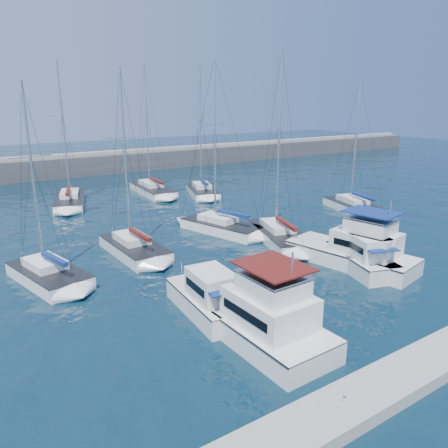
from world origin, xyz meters
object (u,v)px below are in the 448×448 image
sailboat_mid_d (279,235)px  motor_yacht_port_inner (260,318)px  motor_yacht_stbd_inner (356,251)px  sailboat_back_c (202,191)px  sailboat_back_a (70,200)px  sailboat_mid_c (222,226)px  sailboat_mid_a (49,275)px  sailboat_mid_e (355,207)px  sailboat_back_b (152,190)px  motor_yacht_port_outer (208,299)px  motor_yacht_stbd_outer (362,258)px  sailboat_mid_b (134,248)px

sailboat_mid_d → motor_yacht_port_inner: bearing=-115.7°
motor_yacht_stbd_inner → sailboat_back_c: 27.42m
sailboat_back_a → sailboat_mid_c: bearing=-47.4°
sailboat_mid_a → sailboat_mid_e: (32.24, 1.57, -0.01)m
motor_yacht_port_inner → sailboat_mid_e: size_ratio=0.65×
sailboat_mid_d → sailboat_back_b: 24.25m
motor_yacht_port_outer → motor_yacht_stbd_outer: same height
motor_yacht_stbd_outer → sailboat_mid_a: sailboat_mid_a is taller
motor_yacht_port_inner → sailboat_back_c: (15.23, 31.32, -0.59)m
sailboat_mid_d → sailboat_mid_b: bearing=-179.6°
sailboat_mid_c → sailboat_mid_e: size_ratio=1.11×
motor_yacht_port_outer → sailboat_mid_c: bearing=58.5°
sailboat_mid_a → sailboat_mid_c: bearing=-1.7°
sailboat_back_a → sailboat_back_c: sailboat_back_a is taller
sailboat_mid_e → sailboat_back_a: size_ratio=0.86×
motor_yacht_stbd_outer → sailboat_back_c: size_ratio=0.42×
sailboat_back_b → sailboat_back_c: (4.85, -4.58, 0.02)m
sailboat_mid_e → sailboat_back_b: 25.39m
sailboat_mid_b → sailboat_mid_e: size_ratio=1.03×
motor_yacht_stbd_inner → sailboat_mid_a: (-19.48, 9.37, -0.61)m
sailboat_mid_b → sailboat_back_c: (15.74, 15.89, 0.02)m
sailboat_mid_d → sailboat_mid_e: 14.03m
sailboat_back_a → sailboat_mid_b: bearing=-73.3°
sailboat_mid_b → motor_yacht_stbd_outer: bearing=-46.6°
motor_yacht_stbd_inner → sailboat_mid_e: size_ratio=0.70×
motor_yacht_port_outer → motor_yacht_stbd_inner: bearing=6.3°
motor_yacht_port_outer → sailboat_mid_a: bearing=128.2°
motor_yacht_port_outer → motor_yacht_stbd_outer: 12.64m
motor_yacht_stbd_inner → motor_yacht_stbd_outer: size_ratio=1.46×
motor_yacht_port_inner → sailboat_back_c: size_ratio=0.56×
sailboat_mid_d → sailboat_back_c: sailboat_back_c is taller
sailboat_mid_e → sailboat_back_c: (-9.61, 16.30, 0.04)m
sailboat_mid_e → sailboat_back_b: bearing=140.1°
motor_yacht_port_outer → sailboat_back_a: sailboat_back_a is taller
motor_yacht_stbd_inner → sailboat_mid_a: 21.62m
sailboat_mid_c → sailboat_mid_d: 5.68m
sailboat_mid_c → sailboat_back_c: (6.69, 14.66, 0.01)m
sailboat_mid_a → sailboat_back_c: sailboat_back_c is taller
motor_yacht_stbd_inner → sailboat_back_b: (-1.70, 31.81, -0.61)m
motor_yacht_stbd_outer → motor_yacht_port_outer: bearing=-164.1°
sailboat_mid_a → sailboat_back_c: 28.83m
sailboat_mid_a → sailboat_mid_d: 18.71m
motor_yacht_stbd_inner → sailboat_back_c: size_ratio=0.61×
sailboat_mid_c → sailboat_back_a: 20.68m
sailboat_mid_c → sailboat_back_c: 16.11m
motor_yacht_stbd_inner → sailboat_mid_a: sailboat_mid_a is taller
sailboat_mid_c → motor_yacht_stbd_inner: bearing=-90.9°
sailboat_mid_c → sailboat_back_a: sailboat_back_a is taller
sailboat_mid_e → sailboat_mid_a: bearing=-161.8°
sailboat_back_b → sailboat_mid_a: bearing=-124.0°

